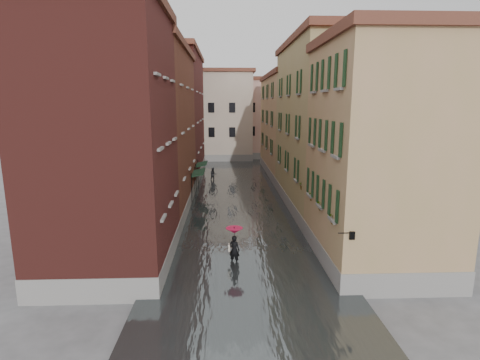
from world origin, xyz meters
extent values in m
plane|color=#575759|center=(0.00, 0.00, 0.00)|extent=(120.00, 120.00, 0.00)
cube|color=#3D4344|center=(0.00, 13.00, 0.10)|extent=(10.00, 60.00, 0.20)
cube|color=maroon|center=(-7.00, -2.00, 6.50)|extent=(6.00, 8.00, 13.00)
cube|color=brown|center=(-7.00, 9.00, 6.25)|extent=(6.00, 14.00, 12.50)
cube|color=maroon|center=(-7.00, 24.00, 7.00)|extent=(6.00, 16.00, 14.00)
cube|color=#A38854|center=(7.00, -2.00, 5.75)|extent=(6.00, 8.00, 11.50)
cube|color=tan|center=(7.00, 9.00, 6.50)|extent=(6.00, 14.00, 13.00)
cube|color=#A38854|center=(7.00, 24.00, 5.75)|extent=(6.00, 16.00, 11.50)
cube|color=beige|center=(-3.00, 38.00, 6.50)|extent=(12.00, 9.00, 13.00)
cube|color=#CBA68E|center=(6.00, 40.00, 6.00)|extent=(10.00, 9.00, 12.00)
cube|color=black|center=(-3.45, 11.78, 2.55)|extent=(1.09, 3.33, 0.31)
cylinder|color=black|center=(-3.95, 10.12, 1.40)|extent=(0.06, 0.06, 2.80)
cylinder|color=black|center=(-3.95, 13.45, 1.40)|extent=(0.06, 0.06, 2.80)
cube|color=black|center=(-3.45, 16.54, 2.55)|extent=(1.09, 2.79, 0.31)
cylinder|color=black|center=(-3.95, 15.15, 1.40)|extent=(0.06, 0.06, 2.80)
cylinder|color=black|center=(-3.95, 17.94, 1.40)|extent=(0.06, 0.06, 2.80)
cylinder|color=black|center=(4.05, -6.00, 3.10)|extent=(0.60, 0.05, 0.05)
cube|color=black|center=(4.35, -6.00, 3.00)|extent=(0.22, 0.22, 0.35)
cube|color=beige|center=(4.35, -6.00, 3.00)|extent=(0.14, 0.14, 0.24)
cube|color=#996432|center=(4.12, -4.20, 3.15)|extent=(0.22, 0.85, 0.18)
imported|color=#265926|center=(4.12, -4.20, 3.57)|extent=(0.59, 0.51, 0.66)
cube|color=#996432|center=(4.12, -1.84, 3.15)|extent=(0.22, 0.85, 0.18)
imported|color=#265926|center=(4.12, -1.84, 3.57)|extent=(0.59, 0.51, 0.66)
cube|color=#996432|center=(4.12, 0.21, 3.15)|extent=(0.22, 0.85, 0.18)
imported|color=#265926|center=(4.12, 0.21, 3.57)|extent=(0.59, 0.51, 0.66)
cube|color=#996432|center=(4.12, 3.08, 3.15)|extent=(0.22, 0.85, 0.18)
imported|color=#265926|center=(4.12, 3.08, 3.57)|extent=(0.59, 0.51, 0.66)
imported|color=black|center=(-0.61, -2.10, 0.82)|extent=(0.69, 0.57, 1.63)
cube|color=beige|center=(-0.89, -2.05, 0.95)|extent=(0.08, 0.30, 0.38)
cylinder|color=black|center=(-0.61, -2.10, 1.35)|extent=(0.02, 0.02, 1.00)
cone|color=#C90D3A|center=(-0.61, -2.10, 1.92)|extent=(0.93, 0.93, 0.28)
imported|color=black|center=(-2.41, 19.90, 0.79)|extent=(0.88, 0.75, 1.58)
camera|label=1|loc=(-1.07, -21.07, 8.54)|focal=28.00mm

